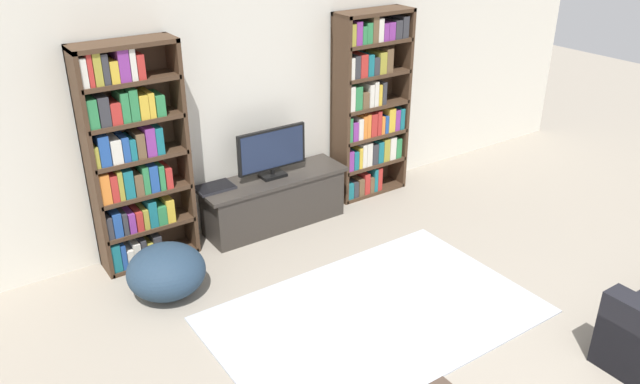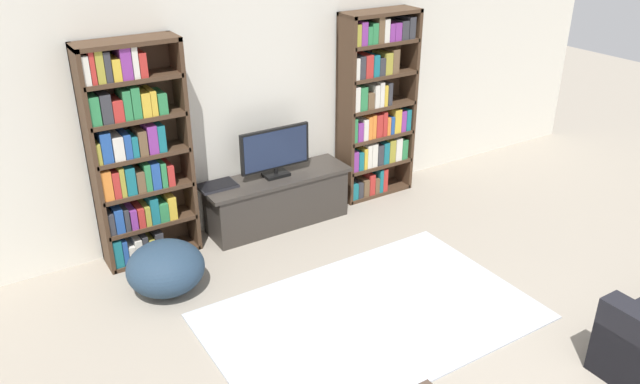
{
  "view_description": "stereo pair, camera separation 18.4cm",
  "coord_description": "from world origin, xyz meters",
  "px_view_note": "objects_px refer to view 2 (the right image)",
  "views": [
    {
      "loc": [
        -2.6,
        -0.74,
        2.94
      ],
      "look_at": [
        0.02,
        3.1,
        0.7
      ],
      "focal_mm": 35.0,
      "sensor_mm": 36.0,
      "label": 1
    },
    {
      "loc": [
        -2.44,
        -0.84,
        2.94
      ],
      "look_at": [
        0.02,
        3.1,
        0.7
      ],
      "focal_mm": 35.0,
      "sensor_mm": 36.0,
      "label": 2
    }
  ],
  "objects_px": {
    "bookshelf_right": "(374,107)",
    "tv_stand": "(277,200)",
    "laptop": "(217,186)",
    "bookshelf_left": "(134,155)",
    "television": "(275,151)",
    "beanbag_ottoman": "(166,268)"
  },
  "relations": [
    {
      "from": "bookshelf_right",
      "to": "tv_stand",
      "type": "xyz_separation_m",
      "value": [
        -1.2,
        -0.1,
        -0.7
      ]
    },
    {
      "from": "bookshelf_left",
      "to": "tv_stand",
      "type": "relative_size",
      "value": 1.33
    },
    {
      "from": "television",
      "to": "laptop",
      "type": "bearing_deg",
      "value": 173.37
    },
    {
      "from": "bookshelf_right",
      "to": "laptop",
      "type": "relative_size",
      "value": 5.57
    },
    {
      "from": "bookshelf_right",
      "to": "television",
      "type": "bearing_deg",
      "value": -175.67
    },
    {
      "from": "bookshelf_left",
      "to": "tv_stand",
      "type": "xyz_separation_m",
      "value": [
        1.28,
        -0.1,
        -0.71
      ]
    },
    {
      "from": "bookshelf_right",
      "to": "beanbag_ottoman",
      "type": "height_order",
      "value": "bookshelf_right"
    },
    {
      "from": "laptop",
      "to": "tv_stand",
      "type": "bearing_deg",
      "value": -7.36
    },
    {
      "from": "bookshelf_left",
      "to": "tv_stand",
      "type": "bearing_deg",
      "value": -4.46
    },
    {
      "from": "bookshelf_left",
      "to": "laptop",
      "type": "xyz_separation_m",
      "value": [
        0.7,
        -0.03,
        -0.45
      ]
    },
    {
      "from": "bookshelf_left",
      "to": "bookshelf_right",
      "type": "height_order",
      "value": "same"
    },
    {
      "from": "bookshelf_left",
      "to": "bookshelf_right",
      "type": "distance_m",
      "value": 2.47
    },
    {
      "from": "tv_stand",
      "to": "television",
      "type": "xyz_separation_m",
      "value": [
        0.0,
        0.01,
        0.5
      ]
    },
    {
      "from": "television",
      "to": "beanbag_ottoman",
      "type": "distance_m",
      "value": 1.51
    },
    {
      "from": "tv_stand",
      "to": "laptop",
      "type": "distance_m",
      "value": 0.64
    },
    {
      "from": "bookshelf_left",
      "to": "television",
      "type": "xyz_separation_m",
      "value": [
        1.28,
        -0.09,
        -0.21
      ]
    },
    {
      "from": "laptop",
      "to": "bookshelf_right",
      "type": "bearing_deg",
      "value": 0.78
    },
    {
      "from": "television",
      "to": "laptop",
      "type": "xyz_separation_m",
      "value": [
        -0.57,
        0.07,
        -0.24
      ]
    },
    {
      "from": "bookshelf_left",
      "to": "beanbag_ottoman",
      "type": "relative_size",
      "value": 3.07
    },
    {
      "from": "tv_stand",
      "to": "television",
      "type": "height_order",
      "value": "television"
    },
    {
      "from": "bookshelf_right",
      "to": "television",
      "type": "xyz_separation_m",
      "value": [
        -1.2,
        -0.09,
        -0.2
      ]
    },
    {
      "from": "laptop",
      "to": "television",
      "type": "bearing_deg",
      "value": -6.63
    }
  ]
}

